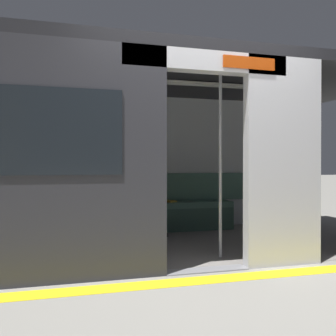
{
  "coord_description": "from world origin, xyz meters",
  "views": [
    {
      "loc": [
        1.43,
        3.62,
        1.05
      ],
      "look_at": [
        0.01,
        -1.3,
        1.0
      ],
      "focal_mm": 42.12,
      "sensor_mm": 36.0,
      "label": 1
    }
  ],
  "objects_px": {
    "bench_seat": "(151,210)",
    "grab_pole_door": "(160,163)",
    "train_car": "(167,129)",
    "person_seated": "(150,189)",
    "grab_pole_far": "(220,163)",
    "handbag": "(124,198)",
    "book": "(168,201)"
  },
  "relations": [
    {
      "from": "person_seated",
      "to": "grab_pole_far",
      "type": "height_order",
      "value": "grab_pole_far"
    },
    {
      "from": "book",
      "to": "grab_pole_door",
      "type": "relative_size",
      "value": 0.1
    },
    {
      "from": "train_car",
      "to": "grab_pole_door",
      "type": "xyz_separation_m",
      "value": [
        0.32,
        0.83,
        -0.44
      ]
    },
    {
      "from": "person_seated",
      "to": "handbag",
      "type": "relative_size",
      "value": 4.53
    },
    {
      "from": "book",
      "to": "grab_pole_far",
      "type": "relative_size",
      "value": 0.1
    },
    {
      "from": "handbag",
      "to": "person_seated",
      "type": "bearing_deg",
      "value": 160.61
    },
    {
      "from": "grab_pole_far",
      "to": "grab_pole_door",
      "type": "bearing_deg",
      "value": 6.14
    },
    {
      "from": "bench_seat",
      "to": "grab_pole_far",
      "type": "distance_m",
      "value": 2.01
    },
    {
      "from": "handbag",
      "to": "grab_pole_far",
      "type": "bearing_deg",
      "value": 111.8
    },
    {
      "from": "bench_seat",
      "to": "handbag",
      "type": "distance_m",
      "value": 0.45
    },
    {
      "from": "book",
      "to": "grab_pole_far",
      "type": "bearing_deg",
      "value": 61.09
    },
    {
      "from": "bench_seat",
      "to": "book",
      "type": "distance_m",
      "value": 0.33
    },
    {
      "from": "bench_seat",
      "to": "grab_pole_door",
      "type": "bearing_deg",
      "value": 79.29
    },
    {
      "from": "train_car",
      "to": "handbag",
      "type": "relative_size",
      "value": 24.62
    },
    {
      "from": "book",
      "to": "grab_pole_far",
      "type": "height_order",
      "value": "grab_pole_far"
    },
    {
      "from": "person_seated",
      "to": "book",
      "type": "relative_size",
      "value": 5.36
    },
    {
      "from": "person_seated",
      "to": "book",
      "type": "xyz_separation_m",
      "value": [
        -0.33,
        -0.11,
        -0.21
      ]
    },
    {
      "from": "handbag",
      "to": "grab_pole_door",
      "type": "bearing_deg",
      "value": 91.21
    },
    {
      "from": "grab_pole_door",
      "to": "grab_pole_far",
      "type": "xyz_separation_m",
      "value": [
        -0.73,
        -0.08,
        0.0
      ]
    },
    {
      "from": "train_car",
      "to": "grab_pole_door",
      "type": "relative_size",
      "value": 3.0
    },
    {
      "from": "bench_seat",
      "to": "grab_pole_far",
      "type": "relative_size",
      "value": 1.25
    },
    {
      "from": "bench_seat",
      "to": "grab_pole_far",
      "type": "xyz_separation_m",
      "value": [
        -0.36,
        1.84,
        0.72
      ]
    },
    {
      "from": "book",
      "to": "grab_pole_door",
      "type": "height_order",
      "value": "grab_pole_door"
    },
    {
      "from": "grab_pole_door",
      "to": "train_car",
      "type": "bearing_deg",
      "value": -110.81
    },
    {
      "from": "bench_seat",
      "to": "person_seated",
      "type": "bearing_deg",
      "value": 62.43
    },
    {
      "from": "bench_seat",
      "to": "handbag",
      "type": "bearing_deg",
      "value": -11.21
    },
    {
      "from": "bench_seat",
      "to": "grab_pole_door",
      "type": "xyz_separation_m",
      "value": [
        0.36,
        1.92,
        0.72
      ]
    },
    {
      "from": "grab_pole_far",
      "to": "person_seated",
      "type": "bearing_deg",
      "value": -77.68
    },
    {
      "from": "book",
      "to": "grab_pole_door",
      "type": "xyz_separation_m",
      "value": [
        0.67,
        1.97,
        0.6
      ]
    },
    {
      "from": "person_seated",
      "to": "grab_pole_far",
      "type": "distance_m",
      "value": 1.87
    },
    {
      "from": "grab_pole_far",
      "to": "handbag",
      "type": "bearing_deg",
      "value": -68.2
    },
    {
      "from": "person_seated",
      "to": "handbag",
      "type": "distance_m",
      "value": 0.42
    }
  ]
}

